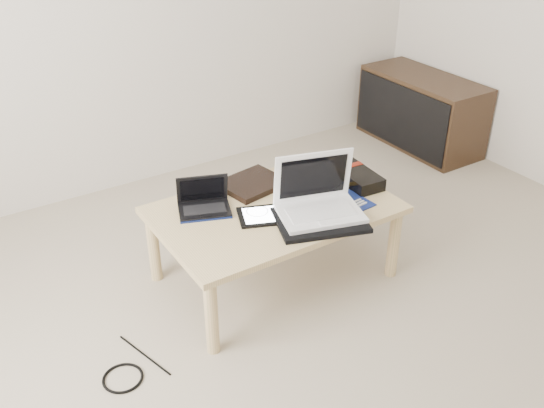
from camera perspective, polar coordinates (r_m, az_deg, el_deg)
ground at (r=2.63m, az=7.68°, el=-14.37°), size 4.00×4.00×0.00m
coffee_table at (r=2.85m, az=0.22°, el=-1.13°), size 1.10×0.70×0.40m
media_cabinet at (r=4.46m, az=13.80°, el=8.48°), size 0.41×0.90×0.50m
book at (r=3.00m, az=-1.86°, el=1.93°), size 0.33×0.29×0.03m
netbook at (r=2.81m, az=-6.44°, el=0.09°), size 0.28×0.24×0.17m
tablet at (r=2.75m, az=-0.75°, el=-1.08°), size 0.28×0.25×0.01m
remote at (r=2.95m, az=2.21°, el=1.30°), size 0.08×0.23×0.02m
neoprene_sleeve at (r=2.72m, az=4.55°, el=-1.53°), size 0.46×0.40×0.02m
white_laptop at (r=2.74m, az=4.33°, el=0.35°), size 0.42×0.35×0.27m
motherboard at (r=2.89m, az=6.22°, el=0.38°), size 0.26×0.31×0.01m
gpu_box at (r=3.06m, az=7.93°, el=2.59°), size 0.17×0.30×0.07m
cable_coil at (r=2.77m, az=-1.40°, el=-0.77°), size 0.12×0.12×0.01m
floor_cable_coil at (r=2.60m, az=-13.86°, el=-15.62°), size 0.19×0.19×0.01m
floor_cable_trail at (r=2.68m, az=-11.91°, el=-13.73°), size 0.10×0.32×0.01m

